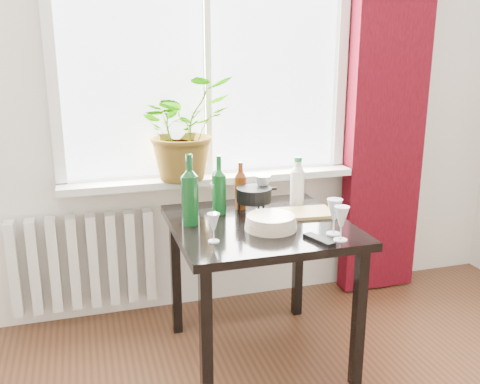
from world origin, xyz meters
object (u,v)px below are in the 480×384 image
object	(u,v)px
potted_plant	(184,128)
radiator	(84,262)
wine_bottle_left	(190,189)
wineglass_back_left	(217,198)
wine_bottle_right	(219,185)
wineglass_front_left	(214,228)
bottle_amber	(241,185)
fondue_pot	(254,201)
tv_remote	(319,240)
cleaning_bottle	(297,181)
plate_stack	(271,222)
wineglass_front_right	(334,216)
table	(260,240)
wineglass_back_center	(263,193)
cutting_board	(304,213)
wineglass_far_right	(341,223)

from	to	relation	value
potted_plant	radiator	bearing A→B (deg)	172.82
wine_bottle_left	wineglass_back_left	distance (m)	0.23
wine_bottle_left	wine_bottle_right	distance (m)	0.21
radiator	wineglass_front_left	world-z (taller)	wineglass_front_left
radiator	bottle_amber	size ratio (longest dim) A/B	3.13
radiator	fondue_pot	distance (m)	1.08
wineglass_back_left	fondue_pot	bearing A→B (deg)	-20.41
tv_remote	cleaning_bottle	bearing A→B (deg)	60.28
plate_stack	wineglass_front_left	bearing A→B (deg)	-163.95
wine_bottle_left	wineglass_front_right	size ratio (longest dim) A/B	2.05
tv_remote	table	bearing A→B (deg)	99.57
potted_plant	bottle_amber	size ratio (longest dim) A/B	2.26
potted_plant	wineglass_back_center	bearing A→B (deg)	-48.50
tv_remote	cutting_board	distance (m)	0.39
radiator	plate_stack	xyz separation A→B (m)	(0.87, -0.74, 0.39)
wine_bottle_left	wineglass_back_center	xyz separation A→B (m)	(0.41, 0.10, -0.08)
fondue_pot	potted_plant	bearing A→B (deg)	102.92
table	bottle_amber	size ratio (longest dim) A/B	3.32
cleaning_bottle	wineglass_back_left	world-z (taller)	cleaning_bottle
wine_bottle_right	wineglass_back_left	bearing A→B (deg)	137.98
wine_bottle_right	wineglass_front_right	bearing A→B (deg)	-46.82
wineglass_front_right	wineglass_back_left	size ratio (longest dim) A/B	1.04
radiator	bottle_amber	distance (m)	1.03
wineglass_far_right	fondue_pot	xyz separation A→B (m)	(-0.25, 0.48, -0.01)
potted_plant	wineglass_back_left	size ratio (longest dim) A/B	3.52
tv_remote	potted_plant	bearing A→B (deg)	98.54
radiator	wine_bottle_left	xyz separation A→B (m)	(0.52, -0.56, 0.54)
wine_bottle_left	wineglass_front_left	world-z (taller)	wine_bottle_left
radiator	wineglass_far_right	size ratio (longest dim) A/B	4.91
wineglass_front_left	plate_stack	size ratio (longest dim) A/B	0.54
bottle_amber	tv_remote	world-z (taller)	bottle_amber
wineglass_back_left	wineglass_front_left	size ratio (longest dim) A/B	1.23
bottle_amber	wineglass_far_right	bearing A→B (deg)	-63.89
wineglass_front_right	wineglass_front_left	distance (m)	0.55
plate_stack	radiator	bearing A→B (deg)	139.48
wine_bottle_left	wineglass_back_center	distance (m)	0.43
wine_bottle_left	wineglass_far_right	size ratio (longest dim) A/B	2.17
wineglass_far_right	plate_stack	xyz separation A→B (m)	(-0.25, 0.23, -0.05)
wineglass_front_right	tv_remote	bearing A→B (deg)	-147.26
wineglass_front_right	cutting_board	distance (m)	0.32
tv_remote	wineglass_back_left	bearing A→B (deg)	104.88
wineglass_back_center	wineglass_back_left	distance (m)	0.24
table	fondue_pot	distance (m)	0.21
potted_plant	fondue_pot	size ratio (longest dim) A/B	2.80
radiator	cutting_board	distance (m)	1.30
cutting_board	bottle_amber	bearing A→B (deg)	146.00
table	cleaning_bottle	world-z (taller)	cleaning_bottle
wineglass_front_right	wineglass_back_left	world-z (taller)	wineglass_front_right
wineglass_front_right	wineglass_back_center	bearing A→B (deg)	113.88
radiator	cutting_board	xyz separation A→B (m)	(1.11, -0.58, 0.37)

